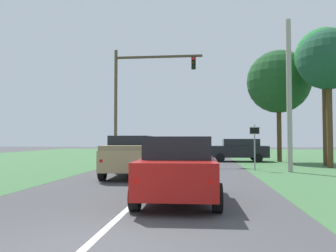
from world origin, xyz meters
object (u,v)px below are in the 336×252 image
object	(u,v)px
red_suv_near	(179,167)
oak_tree_right	(279,82)
crossing_suv_far	(238,150)
utility_pole_right	(289,95)
extra_tree_1	(328,60)
keep_moving_sign	(255,141)
pickup_truck_lead	(132,156)
extra_tree_2	(324,57)
traffic_light	(136,89)

from	to	relation	value
red_suv_near	oak_tree_right	size ratio (longest dim) A/B	0.52
crossing_suv_far	utility_pole_right	size ratio (longest dim) A/B	0.56
utility_pole_right	extra_tree_1	xyz separation A→B (m)	(3.15, 2.95, 2.56)
keep_moving_sign	extra_tree_1	distance (m)	7.42
extra_tree_1	pickup_truck_lead	bearing A→B (deg)	-151.32
oak_tree_right	extra_tree_1	distance (m)	5.86
pickup_truck_lead	oak_tree_right	bearing A→B (deg)	51.26
pickup_truck_lead	extra_tree_2	distance (m)	15.28
traffic_light	extra_tree_2	size ratio (longest dim) A/B	0.93
oak_tree_right	crossing_suv_far	size ratio (longest dim) A/B	1.88
keep_moving_sign	extra_tree_2	xyz separation A→B (m)	(5.22, 3.74, 5.67)
traffic_light	utility_pole_right	bearing A→B (deg)	-31.23
oak_tree_right	utility_pole_right	distance (m)	8.85
oak_tree_right	extra_tree_1	world-z (taller)	oak_tree_right
red_suv_near	extra_tree_1	size ratio (longest dim) A/B	0.53
pickup_truck_lead	oak_tree_right	xyz separation A→B (m)	(9.39, 11.70, 5.38)
oak_tree_right	extra_tree_2	world-z (taller)	extra_tree_2
extra_tree_1	extra_tree_2	world-z (taller)	extra_tree_2
pickup_truck_lead	crossing_suv_far	bearing A→B (deg)	62.52
pickup_truck_lead	crossing_suv_far	world-z (taller)	pickup_truck_lead
crossing_suv_far	extra_tree_1	size ratio (longest dim) A/B	0.54
utility_pole_right	extra_tree_2	size ratio (longest dim) A/B	0.90
pickup_truck_lead	traffic_light	bearing A→B (deg)	100.44
red_suv_near	extra_tree_1	world-z (taller)	extra_tree_1
extra_tree_1	extra_tree_2	distance (m)	1.69
utility_pole_right	keep_moving_sign	bearing A→B (deg)	156.64
traffic_light	crossing_suv_far	world-z (taller)	traffic_light
utility_pole_right	extra_tree_1	world-z (taller)	extra_tree_1
crossing_suv_far	utility_pole_right	world-z (taller)	utility_pole_right
extra_tree_1	extra_tree_2	size ratio (longest dim) A/B	0.94
oak_tree_right	extra_tree_2	distance (m)	4.64
crossing_suv_far	extra_tree_1	world-z (taller)	extra_tree_1
keep_moving_sign	oak_tree_right	world-z (taller)	oak_tree_right
oak_tree_right	extra_tree_1	size ratio (longest dim) A/B	1.02
oak_tree_right	utility_pole_right	bearing A→B (deg)	-98.56
red_suv_near	traffic_light	bearing A→B (deg)	106.23
extra_tree_2	pickup_truck_lead	bearing A→B (deg)	-146.25
keep_moving_sign	utility_pole_right	bearing A→B (deg)	-23.36
traffic_light	crossing_suv_far	size ratio (longest dim) A/B	1.82
extra_tree_1	keep_moving_sign	bearing A→B (deg)	-156.14
traffic_light	extra_tree_2	xyz separation A→B (m)	(13.24, -1.44, 1.78)
red_suv_near	extra_tree_2	xyz separation A→B (m)	(8.85, 13.64, 6.37)
red_suv_near	keep_moving_sign	size ratio (longest dim) A/B	1.74
red_suv_near	crossing_suv_far	bearing A→B (deg)	78.88
oak_tree_right	traffic_light	bearing A→B (deg)	-167.05
traffic_light	crossing_suv_far	bearing A→B (deg)	19.42
traffic_light	extra_tree_2	world-z (taller)	extra_tree_2
crossing_suv_far	extra_tree_2	world-z (taller)	extra_tree_2
pickup_truck_lead	oak_tree_right	size ratio (longest dim) A/B	0.56
oak_tree_right	utility_pole_right	xyz separation A→B (m)	(-1.28, -8.49, -2.16)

